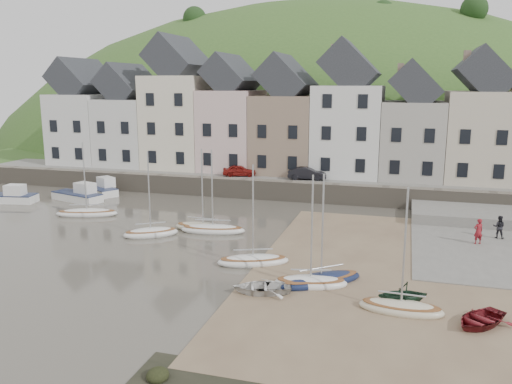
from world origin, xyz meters
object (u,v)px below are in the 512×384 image
(sailboat_0, at_px, (87,213))
(rowboat_white, at_px, (262,287))
(car_left, at_px, (239,171))
(person_dark, at_px, (499,227))
(car_right, at_px, (307,173))
(person_red, at_px, (478,231))
(rowboat_red, at_px, (480,319))
(rowboat_green, at_px, (403,294))

(sailboat_0, xyz_separation_m, rowboat_white, (18.22, -11.64, 0.11))
(car_left, bearing_deg, rowboat_white, -173.40)
(sailboat_0, relative_size, car_left, 1.92)
(sailboat_0, height_order, person_dark, sailboat_0)
(car_right, bearing_deg, rowboat_white, 178.81)
(sailboat_0, xyz_separation_m, car_left, (9.06, 12.83, 1.90))
(person_red, height_order, person_dark, person_red)
(car_right, bearing_deg, person_red, -138.25)
(person_red, distance_m, car_left, 24.39)
(sailboat_0, bearing_deg, car_left, 54.77)
(rowboat_red, xyz_separation_m, car_right, (-12.67, 25.32, 1.84))
(rowboat_green, relative_size, car_left, 0.73)
(person_red, bearing_deg, person_dark, -156.40)
(rowboat_white, relative_size, car_left, 0.92)
(car_right, bearing_deg, person_dark, -130.92)
(person_red, bearing_deg, sailboat_0, -25.61)
(rowboat_white, distance_m, person_red, 16.77)
(sailboat_0, distance_m, rowboat_green, 27.69)
(person_red, relative_size, car_left, 0.53)
(person_dark, height_order, car_left, car_left)
(person_red, relative_size, person_dark, 1.08)
(person_dark, xyz_separation_m, car_right, (-15.58, 10.67, 1.28))
(sailboat_0, distance_m, person_dark, 31.61)
(rowboat_red, xyz_separation_m, person_red, (1.35, 12.81, 0.63))
(rowboat_green, xyz_separation_m, person_dark, (6.28, 13.54, 0.23))
(rowboat_white, relative_size, car_right, 0.83)
(person_dark, relative_size, car_left, 0.49)
(person_dark, bearing_deg, rowboat_green, 74.92)
(rowboat_green, height_order, car_right, car_right)
(rowboat_green, relative_size, car_right, 0.66)
(rowboat_red, relative_size, car_right, 0.80)
(rowboat_red, height_order, car_right, car_right)
(rowboat_green, height_order, car_left, car_left)
(rowboat_green, xyz_separation_m, car_left, (-16.18, 24.21, 1.47))
(rowboat_green, bearing_deg, sailboat_0, -134.04)
(rowboat_white, height_order, car_left, car_left)
(rowboat_white, xyz_separation_m, car_left, (-9.16, 24.47, 1.79))
(person_dark, bearing_deg, car_right, -24.60)
(rowboat_red, distance_m, car_left, 32.04)
(sailboat_0, distance_m, car_right, 20.56)
(rowboat_red, distance_m, person_red, 12.90)
(rowboat_white, distance_m, rowboat_red, 10.43)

